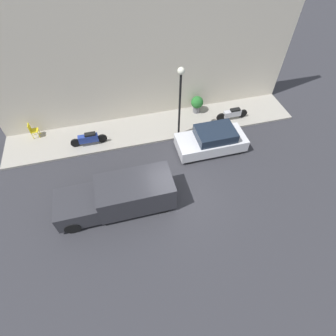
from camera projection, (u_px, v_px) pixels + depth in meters
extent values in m
plane|color=#2D2D33|center=(177.00, 196.00, 12.97)|extent=(60.00, 60.00, 0.00)
cube|color=gray|center=(154.00, 127.00, 16.15)|extent=(2.60, 17.42, 0.11)
cube|color=beige|center=(146.00, 54.00, 14.03)|extent=(0.30, 17.42, 7.96)
cube|color=silver|center=(211.00, 142.00, 14.65)|extent=(1.72, 3.82, 0.68)
cube|color=#192333|center=(215.00, 134.00, 14.22)|extent=(1.51, 2.10, 0.53)
cylinder|color=black|center=(190.00, 159.00, 14.11)|extent=(0.20, 0.67, 0.67)
cylinder|color=black|center=(182.00, 140.00, 15.02)|extent=(0.20, 0.67, 0.67)
cylinder|color=black|center=(239.00, 149.00, 14.56)|extent=(0.20, 0.67, 0.67)
cylinder|color=black|center=(229.00, 132.00, 15.48)|extent=(0.20, 0.67, 0.67)
cube|color=#2D2D33|center=(135.00, 192.00, 12.03)|extent=(1.83, 3.45, 1.41)
cube|color=#2D2D33|center=(78.00, 207.00, 11.77)|extent=(1.74, 1.86, 0.99)
cube|color=#192333|center=(69.00, 205.00, 11.51)|extent=(1.55, 1.02, 0.40)
cylinder|color=black|center=(73.00, 227.00, 11.49)|extent=(0.22, 0.72, 0.72)
cylinder|color=black|center=(72.00, 198.00, 12.46)|extent=(0.22, 0.72, 0.72)
cylinder|color=black|center=(163.00, 207.00, 12.14)|extent=(0.22, 0.72, 0.72)
cylinder|color=black|center=(156.00, 181.00, 13.11)|extent=(0.22, 0.72, 0.72)
cube|color=navy|center=(88.00, 138.00, 14.78)|extent=(0.30, 1.09, 0.44)
cube|color=black|center=(90.00, 134.00, 14.59)|extent=(0.27, 0.60, 0.12)
cylinder|color=black|center=(76.00, 143.00, 14.80)|extent=(0.10, 0.55, 0.55)
cylinder|color=black|center=(102.00, 138.00, 15.03)|extent=(0.10, 0.55, 0.55)
cube|color=#B7B7BF|center=(232.00, 113.00, 16.26)|extent=(0.30, 1.09, 0.38)
cube|color=black|center=(235.00, 110.00, 16.09)|extent=(0.27, 0.59, 0.12)
cylinder|color=black|center=(221.00, 117.00, 16.26)|extent=(0.10, 0.54, 0.54)
cylinder|color=black|center=(243.00, 113.00, 16.49)|extent=(0.10, 0.54, 0.54)
cylinder|color=black|center=(180.00, 107.00, 14.13)|extent=(0.12, 0.12, 3.99)
sphere|color=silver|center=(181.00, 71.00, 12.52)|extent=(0.37, 0.37, 0.37)
cylinder|color=slate|center=(196.00, 109.00, 16.88)|extent=(0.46, 0.46, 0.43)
sphere|color=#236628|center=(197.00, 102.00, 16.48)|extent=(0.77, 0.77, 0.77)
cube|color=yellow|center=(34.00, 130.00, 15.20)|extent=(0.40, 0.40, 0.04)
cube|color=yellow|center=(29.00, 128.00, 14.98)|extent=(0.40, 0.04, 0.46)
cylinder|color=yellow|center=(39.00, 135.00, 15.30)|extent=(0.04, 0.04, 0.44)
cylinder|color=yellow|center=(39.00, 131.00, 15.51)|extent=(0.04, 0.04, 0.44)
cylinder|color=yellow|center=(33.00, 136.00, 15.25)|extent=(0.04, 0.04, 0.44)
cylinder|color=yellow|center=(33.00, 132.00, 15.46)|extent=(0.04, 0.04, 0.44)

